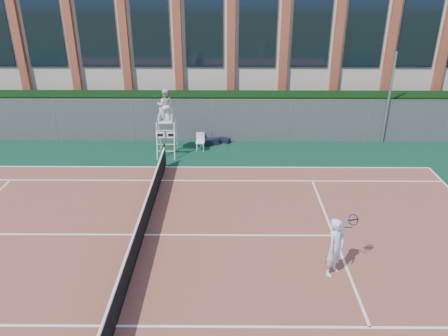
{
  "coord_description": "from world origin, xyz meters",
  "views": [
    {
      "loc": [
        2.8,
        -12.38,
        8.25
      ],
      "look_at": [
        2.68,
        3.0,
        1.14
      ],
      "focal_mm": 35.0,
      "sensor_mm": 36.0,
      "label": 1
    }
  ],
  "objects_px": {
    "plastic_chair": "(200,140)",
    "tennis_player": "(335,247)",
    "steel_pole": "(389,99)",
    "umpire_chair": "(165,107)"
  },
  "relations": [
    {
      "from": "plastic_chair",
      "to": "steel_pole",
      "type": "bearing_deg",
      "value": 6.75
    },
    {
      "from": "plastic_chair",
      "to": "tennis_player",
      "type": "bearing_deg",
      "value": -65.11
    },
    {
      "from": "plastic_chair",
      "to": "tennis_player",
      "type": "relative_size",
      "value": 0.48
    },
    {
      "from": "umpire_chair",
      "to": "tennis_player",
      "type": "bearing_deg",
      "value": -56.41
    },
    {
      "from": "umpire_chair",
      "to": "plastic_chair",
      "type": "xyz_separation_m",
      "value": [
        1.54,
        0.55,
        -1.84
      ]
    },
    {
      "from": "steel_pole",
      "to": "umpire_chair",
      "type": "bearing_deg",
      "value": -171.33
    },
    {
      "from": "steel_pole",
      "to": "plastic_chair",
      "type": "relative_size",
      "value": 5.25
    },
    {
      "from": "umpire_chair",
      "to": "tennis_player",
      "type": "xyz_separation_m",
      "value": [
        5.98,
        -9.0,
        -1.42
      ]
    },
    {
      "from": "umpire_chair",
      "to": "plastic_chair",
      "type": "distance_m",
      "value": 2.47
    },
    {
      "from": "tennis_player",
      "to": "steel_pole",
      "type": "bearing_deg",
      "value": 65.37
    }
  ]
}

